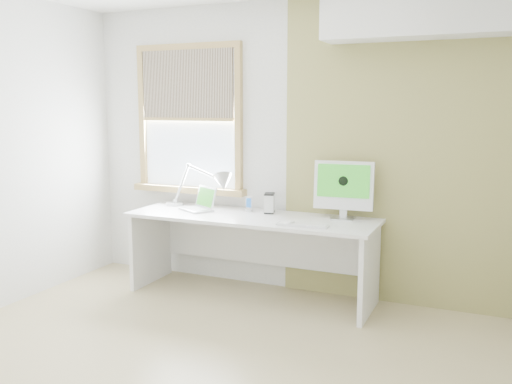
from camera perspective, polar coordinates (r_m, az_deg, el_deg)
The scene contains 12 objects.
room at distance 3.45m, azimuth -7.04°, elevation 2.45°, with size 4.04×3.54×2.64m.
accent_wall at distance 4.76m, azimuth 14.55°, elevation 4.00°, with size 2.00×0.02×2.60m, color #978C4D.
soffit at distance 4.61m, azimuth 17.32°, elevation 17.46°, with size 1.60×0.40×0.42m, color white.
window at distance 5.42m, azimuth -6.93°, elevation 7.37°, with size 1.20×0.14×1.42m.
desk at distance 4.94m, azimuth -0.22°, elevation -4.55°, with size 2.20×0.70×0.73m.
desk_lamp at distance 5.23m, azimuth -4.34°, elevation 0.74°, with size 0.74×0.30×0.41m.
laptop at distance 5.13m, azimuth -5.75°, elevation -1.26°, with size 0.38×0.36×0.21m.
phone_dock at distance 5.04m, azimuth -0.73°, elevation -1.57°, with size 0.08×0.08×0.14m.
external_drive at distance 4.97m, azimuth 1.39°, elevation -1.14°, with size 0.12×0.16×0.18m.
imac at distance 4.73m, azimuth 8.99°, elevation 0.55°, with size 0.51×0.18×0.49m.
keyboard at distance 4.45m, azimuth 4.79°, elevation -3.39°, with size 0.42×0.13×0.02m.
mouse at distance 4.48m, azimuth 3.53°, elevation -3.19°, with size 0.07×0.11×0.03m, color white.
Camera 1 is at (1.76, -2.95, 1.68)m, focal length 38.99 mm.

